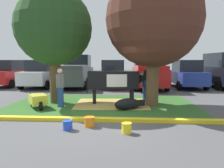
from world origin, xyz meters
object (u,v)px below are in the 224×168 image
Objects in this scene: cow_holstein at (115,80)px; pickup_truck_black at (148,72)px; person_visitor_near at (146,86)px; sedan_red at (9,73)px; calf_lying at (128,104)px; hatchback_white at (41,74)px; shade_tree_right at (154,19)px; bucket_blue at (68,125)px; wheelbarrow at (38,99)px; shade_tree_left at (54,28)px; sedan_silver at (113,74)px; bucket_yellow at (127,128)px; pickup_truck_maroon at (76,72)px; suv_black at (222,70)px; bucket_orange at (90,121)px; person_handler at (60,86)px; sedan_blue at (186,74)px.

pickup_truck_black is at bearing 70.11° from cow_holstein.
person_visitor_near is at bearing -97.21° from pickup_truck_black.
pickup_truck_black reaches higher than sedan_red.
person_visitor_near reaches higher than calf_lying.
hatchback_white is 7.94m from pickup_truck_black.
shade_tree_right is 5.68m from bucket_blue.
shade_tree_left is at bearing 72.76° from wheelbarrow.
sedan_silver is (-1.01, 7.43, 0.75)m from calf_lying.
shade_tree_right reaches higher than sedan_silver.
pickup_truck_maroon is (-3.74, 10.11, 0.96)m from bucket_yellow.
suv_black reaches higher than bucket_yellow.
calf_lying reaches higher than bucket_blue.
bucket_orange is (-0.63, -3.47, -0.93)m from cow_holstein.
person_handler is at bearing -172.76° from shade_tree_right.
bucket_yellow is at bearing -24.97° from bucket_orange.
sedan_silver reaches higher than bucket_yellow.
sedan_red reaches higher than bucket_orange.
suv_black is at bearing 47.00° from calf_lying.
bucket_yellow is at bearing -57.12° from hatchback_white.
person_visitor_near is at bearing 4.71° from shade_tree_left.
pickup_truck_black is at bearing 50.04° from shade_tree_left.
sedan_blue is (3.30, 6.48, -2.72)m from shade_tree_right.
wheelbarrow is at bearing -161.54° from person_visitor_near.
hatchback_white is (-3.51, 6.67, 0.09)m from person_handler.
bucket_yellow is 0.07× the size of sedan_silver.
bucket_yellow is (-0.09, -2.73, -0.09)m from calf_lying.
shade_tree_left is 0.96× the size of pickup_truck_maroon.
hatchback_white is (2.77, -0.52, 0.00)m from sedan_red.
wheelbarrow is at bearing -126.85° from pickup_truck_black.
shade_tree_left is 1.13× the size of suv_black.
hatchback_white is at bearing -177.93° from suv_black.
shade_tree_right reaches higher than shade_tree_left.
sedan_blue is at bearing -0.91° from sedan_red.
person_visitor_near is 0.34× the size of hatchback_white.
sedan_red is at bearing 179.09° from sedan_blue.
wheelbarrow is (-3.17, -1.21, -0.70)m from cow_holstein.
pickup_truck_black is 1.17× the size of suv_black.
cow_holstein is 0.70× the size of sedan_red.
wheelbarrow is 3.41m from bucket_orange.
calf_lying is at bearing -118.11° from person_visitor_near.
bucket_blue is 1.01× the size of bucket_yellow.
cow_holstein is at bearing -85.93° from sedan_silver.
hatchback_white reaches higher than bucket_blue.
bucket_yellow is 0.06× the size of suv_black.
shade_tree_left is 0.91× the size of shade_tree_right.
hatchback_white is at bearing 140.33° from shade_tree_right.
sedan_blue is (6.14, 9.87, 0.84)m from bucket_blue.
bucket_yellow is 0.05× the size of pickup_truck_black.
sedan_silver is at bearing 97.76° from calf_lying.
shade_tree_left is 12.30m from suv_black.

